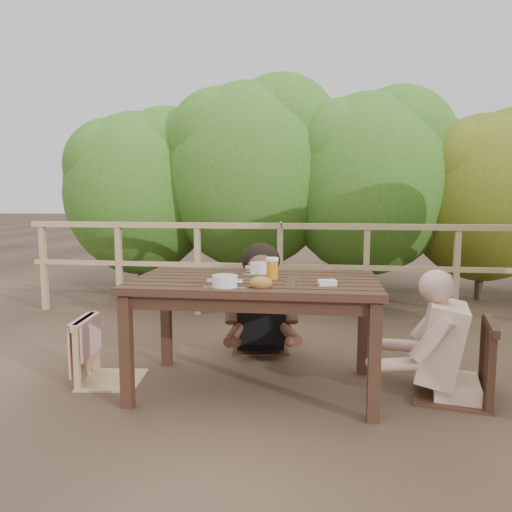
# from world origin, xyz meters

# --- Properties ---
(ground) EXTENTS (60.00, 60.00, 0.00)m
(ground) POSITION_xyz_m (0.00, 0.00, 0.00)
(ground) COLOR brown
(ground) RESTS_ON ground
(table) EXTENTS (1.60, 0.90, 0.74)m
(table) POSITION_xyz_m (0.00, 0.00, 0.37)
(table) COLOR #341E14
(table) RESTS_ON ground
(chair_left) EXTENTS (0.47, 0.47, 0.85)m
(chair_left) POSITION_xyz_m (-1.02, 0.01, 0.43)
(chair_left) COLOR tan
(chair_left) RESTS_ON ground
(chair_far) EXTENTS (0.53, 0.53, 0.93)m
(chair_far) POSITION_xyz_m (-0.08, 0.89, 0.47)
(chair_far) COLOR #341E14
(chair_far) RESTS_ON ground
(chair_right) EXTENTS (0.57, 0.57, 0.98)m
(chair_right) POSITION_xyz_m (1.28, 0.05, 0.49)
(chair_right) COLOR #341E14
(chair_right) RESTS_ON ground
(woman) EXTENTS (0.67, 0.77, 1.40)m
(woman) POSITION_xyz_m (-0.08, 0.91, 0.70)
(woman) COLOR black
(woman) RESTS_ON ground
(diner_right) EXTENTS (0.77, 0.67, 1.36)m
(diner_right) POSITION_xyz_m (1.31, 0.05, 0.68)
(diner_right) COLOR beige
(diner_right) RESTS_ON ground
(railing) EXTENTS (5.60, 0.10, 1.01)m
(railing) POSITION_xyz_m (0.00, 2.00, 0.51)
(railing) COLOR tan
(railing) RESTS_ON ground
(hedge_row) EXTENTS (6.60, 1.60, 3.80)m
(hedge_row) POSITION_xyz_m (0.40, 3.20, 1.90)
(hedge_row) COLOR #35601C
(hedge_row) RESTS_ON ground
(soup_near) EXTENTS (0.26, 0.26, 0.09)m
(soup_near) POSITION_xyz_m (-0.14, -0.31, 0.78)
(soup_near) COLOR silver
(soup_near) RESTS_ON table
(soup_far) EXTENTS (0.27, 0.27, 0.09)m
(soup_far) POSITION_xyz_m (0.01, 0.26, 0.78)
(soup_far) COLOR white
(soup_far) RESTS_ON table
(bread_roll) EXTENTS (0.14, 0.11, 0.08)m
(bread_roll) POSITION_xyz_m (0.08, -0.30, 0.78)
(bread_roll) COLOR #A5793A
(bread_roll) RESTS_ON table
(beer_glass) EXTENTS (0.08, 0.08, 0.16)m
(beer_glass) POSITION_xyz_m (0.11, 0.01, 0.82)
(beer_glass) COLOR gold
(beer_glass) RESTS_ON table
(tumbler) EXTENTS (0.06, 0.06, 0.08)m
(tumbler) POSITION_xyz_m (0.26, -0.28, 0.78)
(tumbler) COLOR silver
(tumbler) RESTS_ON table
(butter_tub) EXTENTS (0.13, 0.10, 0.05)m
(butter_tub) POSITION_xyz_m (0.47, -0.17, 0.76)
(butter_tub) COLOR white
(butter_tub) RESTS_ON table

